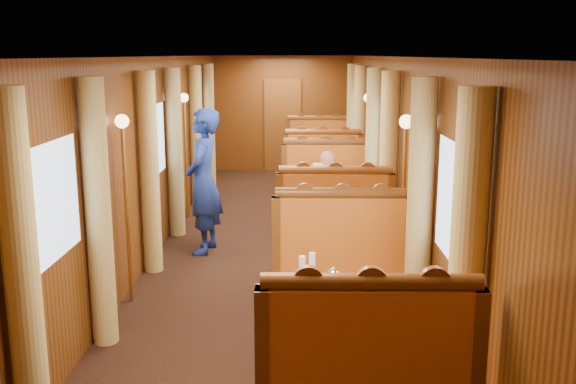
{
  "coord_description": "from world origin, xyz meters",
  "views": [
    {
      "loc": [
        0.34,
        -8.05,
        2.53
      ],
      "look_at": [
        0.23,
        -1.19,
        1.05
      ],
      "focal_mm": 40.0,
      "sensor_mm": 36.0,
      "label": 1
    }
  ],
  "objects_px": {
    "table_mid": "(329,224)",
    "table_far": "(320,174)",
    "steward": "(203,182)",
    "teapot_back": "(333,283)",
    "teapot_right": "(352,296)",
    "banquette_mid_aft": "(326,202)",
    "banquette_far_aft": "(319,162)",
    "fruit_plate": "(396,298)",
    "tea_tray": "(343,298)",
    "rose_vase_far": "(320,144)",
    "banquette_far_fwd": "(322,182)",
    "passenger": "(327,184)",
    "banquette_near_aft": "(342,289)",
    "teapot_left": "(326,290)",
    "rose_vase_mid": "(327,182)",
    "table_near": "(351,342)",
    "banquette_mid_fwd": "(334,243)"
  },
  "relations": [
    {
      "from": "banquette_mid_fwd",
      "to": "banquette_far_aft",
      "type": "distance_m",
      "value": 5.53
    },
    {
      "from": "table_near",
      "to": "table_far",
      "type": "relative_size",
      "value": 1.0
    },
    {
      "from": "banquette_mid_aft",
      "to": "banquette_far_aft",
      "type": "height_order",
      "value": "same"
    },
    {
      "from": "rose_vase_far",
      "to": "tea_tray",
      "type": "bearing_deg",
      "value": -90.46
    },
    {
      "from": "table_mid",
      "to": "rose_vase_far",
      "type": "relative_size",
      "value": 2.92
    },
    {
      "from": "teapot_right",
      "to": "teapot_back",
      "type": "xyz_separation_m",
      "value": [
        -0.12,
        0.24,
        0.01
      ]
    },
    {
      "from": "table_mid",
      "to": "table_far",
      "type": "distance_m",
      "value": 3.5
    },
    {
      "from": "teapot_right",
      "to": "fruit_plate",
      "type": "relative_size",
      "value": 0.61
    },
    {
      "from": "passenger",
      "to": "fruit_plate",
      "type": "bearing_deg",
      "value": -85.87
    },
    {
      "from": "table_far",
      "to": "fruit_plate",
      "type": "height_order",
      "value": "fruit_plate"
    },
    {
      "from": "tea_tray",
      "to": "rose_vase_far",
      "type": "relative_size",
      "value": 0.94
    },
    {
      "from": "banquette_near_aft",
      "to": "table_far",
      "type": "relative_size",
      "value": 1.28
    },
    {
      "from": "table_near",
      "to": "table_mid",
      "type": "distance_m",
      "value": 3.5
    },
    {
      "from": "table_near",
      "to": "teapot_back",
      "type": "relative_size",
      "value": 6.09
    },
    {
      "from": "teapot_right",
      "to": "passenger",
      "type": "bearing_deg",
      "value": 84.41
    },
    {
      "from": "banquette_mid_fwd",
      "to": "teapot_back",
      "type": "bearing_deg",
      "value": -93.25
    },
    {
      "from": "teapot_back",
      "to": "teapot_left",
      "type": "bearing_deg",
      "value": -131.92
    },
    {
      "from": "banquette_far_aft",
      "to": "table_far",
      "type": "bearing_deg",
      "value": -90.0
    },
    {
      "from": "rose_vase_mid",
      "to": "passenger",
      "type": "distance_m",
      "value": 0.76
    },
    {
      "from": "banquette_far_aft",
      "to": "fruit_plate",
      "type": "bearing_deg",
      "value": -87.78
    },
    {
      "from": "tea_tray",
      "to": "teapot_left",
      "type": "height_order",
      "value": "teapot_left"
    },
    {
      "from": "table_near",
      "to": "passenger",
      "type": "bearing_deg",
      "value": 90.0
    },
    {
      "from": "banquette_far_aft",
      "to": "rose_vase_mid",
      "type": "xyz_separation_m",
      "value": [
        -0.03,
        -4.5,
        0.5
      ]
    },
    {
      "from": "table_near",
      "to": "banquette_far_fwd",
      "type": "distance_m",
      "value": 5.99
    },
    {
      "from": "table_mid",
      "to": "teapot_right",
      "type": "distance_m",
      "value": 3.68
    },
    {
      "from": "banquette_near_aft",
      "to": "steward",
      "type": "distance_m",
      "value": 2.99
    },
    {
      "from": "teapot_left",
      "to": "rose_vase_mid",
      "type": "distance_m",
      "value": 3.6
    },
    {
      "from": "rose_vase_mid",
      "to": "steward",
      "type": "xyz_separation_m",
      "value": [
        -1.58,
        -0.04,
        0.01
      ]
    },
    {
      "from": "tea_tray",
      "to": "rose_vase_mid",
      "type": "relative_size",
      "value": 0.94
    },
    {
      "from": "banquette_far_aft",
      "to": "rose_vase_mid",
      "type": "bearing_deg",
      "value": -90.44
    },
    {
      "from": "fruit_plate",
      "to": "rose_vase_far",
      "type": "bearing_deg",
      "value": 92.67
    },
    {
      "from": "banquette_near_aft",
      "to": "rose_vase_mid",
      "type": "xyz_separation_m",
      "value": [
        -0.03,
        2.5,
        0.5
      ]
    },
    {
      "from": "teapot_back",
      "to": "rose_vase_far",
      "type": "xyz_separation_m",
      "value": [
        0.12,
        6.94,
        0.11
      ]
    },
    {
      "from": "banquette_near_aft",
      "to": "fruit_plate",
      "type": "xyz_separation_m",
      "value": [
        0.31,
        -1.1,
        0.35
      ]
    },
    {
      "from": "banquette_far_fwd",
      "to": "passenger",
      "type": "height_order",
      "value": "banquette_far_fwd"
    },
    {
      "from": "tea_tray",
      "to": "table_far",
      "type": "bearing_deg",
      "value": 89.39
    },
    {
      "from": "table_mid",
      "to": "teapot_left",
      "type": "xyz_separation_m",
      "value": [
        -0.2,
        -3.58,
        0.45
      ]
    },
    {
      "from": "banquette_far_aft",
      "to": "teapot_back",
      "type": "bearing_deg",
      "value": -90.98
    },
    {
      "from": "teapot_left",
      "to": "rose_vase_mid",
      "type": "xyz_separation_m",
      "value": [
        0.17,
        3.6,
        0.1
      ]
    },
    {
      "from": "rose_vase_mid",
      "to": "passenger",
      "type": "height_order",
      "value": "passenger"
    },
    {
      "from": "banquette_mid_fwd",
      "to": "teapot_back",
      "type": "distance_m",
      "value": 2.43
    },
    {
      "from": "tea_tray",
      "to": "fruit_plate",
      "type": "distance_m",
      "value": 0.39
    },
    {
      "from": "steward",
      "to": "teapot_back",
      "type": "bearing_deg",
      "value": 29.75
    },
    {
      "from": "teapot_back",
      "to": "banquette_far_fwd",
      "type": "bearing_deg",
      "value": 67.72
    },
    {
      "from": "banquette_far_fwd",
      "to": "rose_vase_mid",
      "type": "distance_m",
      "value": 2.52
    },
    {
      "from": "banquette_mid_aft",
      "to": "tea_tray",
      "type": "relative_size",
      "value": 3.94
    },
    {
      "from": "teapot_back",
      "to": "fruit_plate",
      "type": "relative_size",
      "value": 0.77
    },
    {
      "from": "banquette_far_aft",
      "to": "banquette_mid_fwd",
      "type": "bearing_deg",
      "value": -90.0
    },
    {
      "from": "banquette_near_aft",
      "to": "passenger",
      "type": "height_order",
      "value": "banquette_near_aft"
    },
    {
      "from": "teapot_back",
      "to": "banquette_mid_fwd",
      "type": "bearing_deg",
      "value": 65.78
    }
  ]
}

